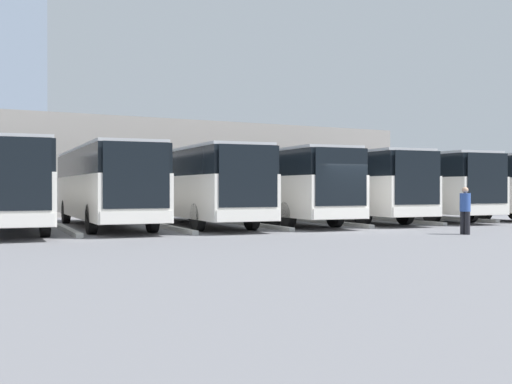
{
  "coord_description": "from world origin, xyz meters",
  "views": [
    {
      "loc": [
        14.83,
        19.32,
        1.62
      ],
      "look_at": [
        0.75,
        -6.06,
        1.43
      ],
      "focal_mm": 45.0,
      "sensor_mm": 36.0,
      "label": 1
    }
  ],
  "objects_px": {
    "bus_4": "(195,184)",
    "pedestrian": "(465,209)",
    "bus_3": "(273,184)",
    "bus_2": "(340,184)",
    "bus_0": "(449,184)",
    "bus_1": "(402,184)",
    "bus_5": "(104,183)",
    "bus_6": "(6,183)"
  },
  "relations": [
    {
      "from": "bus_4",
      "to": "pedestrian",
      "type": "height_order",
      "value": "bus_4"
    },
    {
      "from": "bus_3",
      "to": "pedestrian",
      "type": "relative_size",
      "value": 7.49
    },
    {
      "from": "bus_4",
      "to": "pedestrian",
      "type": "bearing_deg",
      "value": 128.81
    },
    {
      "from": "bus_2",
      "to": "bus_4",
      "type": "height_order",
      "value": "same"
    },
    {
      "from": "bus_0",
      "to": "pedestrian",
      "type": "relative_size",
      "value": 7.49
    },
    {
      "from": "bus_1",
      "to": "bus_5",
      "type": "bearing_deg",
      "value": 2.85
    },
    {
      "from": "bus_1",
      "to": "bus_2",
      "type": "xyz_separation_m",
      "value": [
        3.79,
        -0.17,
        0.0
      ]
    },
    {
      "from": "bus_2",
      "to": "bus_3",
      "type": "distance_m",
      "value": 3.79
    },
    {
      "from": "bus_4",
      "to": "bus_6",
      "type": "height_order",
      "value": "same"
    },
    {
      "from": "bus_3",
      "to": "pedestrian",
      "type": "height_order",
      "value": "bus_3"
    },
    {
      "from": "bus_1",
      "to": "bus_3",
      "type": "xyz_separation_m",
      "value": [
        7.58,
        -0.13,
        0.0
      ]
    },
    {
      "from": "pedestrian",
      "to": "bus_3",
      "type": "bearing_deg",
      "value": 13.09
    },
    {
      "from": "bus_3",
      "to": "bus_6",
      "type": "xyz_separation_m",
      "value": [
        11.37,
        -0.49,
        0.0
      ]
    },
    {
      "from": "bus_5",
      "to": "bus_0",
      "type": "bearing_deg",
      "value": -175.16
    },
    {
      "from": "bus_1",
      "to": "pedestrian",
      "type": "xyz_separation_m",
      "value": [
        5.3,
        9.11,
        -0.92
      ]
    },
    {
      "from": "bus_0",
      "to": "bus_2",
      "type": "bearing_deg",
      "value": 8.08
    },
    {
      "from": "bus_0",
      "to": "bus_5",
      "type": "relative_size",
      "value": 1.0
    },
    {
      "from": "bus_3",
      "to": "bus_4",
      "type": "distance_m",
      "value": 3.79
    },
    {
      "from": "bus_1",
      "to": "bus_4",
      "type": "bearing_deg",
      "value": 4.48
    },
    {
      "from": "bus_5",
      "to": "bus_6",
      "type": "relative_size",
      "value": 1.0
    },
    {
      "from": "bus_5",
      "to": "pedestrian",
      "type": "distance_m",
      "value": 14.03
    },
    {
      "from": "bus_0",
      "to": "bus_1",
      "type": "bearing_deg",
      "value": 12.78
    },
    {
      "from": "bus_6",
      "to": "bus_3",
      "type": "bearing_deg",
      "value": -176.45
    },
    {
      "from": "bus_2",
      "to": "pedestrian",
      "type": "bearing_deg",
      "value": 86.77
    },
    {
      "from": "bus_1",
      "to": "bus_4",
      "type": "height_order",
      "value": "same"
    },
    {
      "from": "bus_2",
      "to": "bus_6",
      "type": "relative_size",
      "value": 1.0
    },
    {
      "from": "pedestrian",
      "to": "bus_5",
      "type": "bearing_deg",
      "value": 43.97
    },
    {
      "from": "bus_5",
      "to": "bus_2",
      "type": "bearing_deg",
      "value": -177.32
    },
    {
      "from": "bus_0",
      "to": "bus_3",
      "type": "distance_m",
      "value": 11.37
    },
    {
      "from": "bus_3",
      "to": "bus_1",
      "type": "bearing_deg",
      "value": -174.95
    },
    {
      "from": "bus_5",
      "to": "bus_6",
      "type": "height_order",
      "value": "same"
    },
    {
      "from": "bus_3",
      "to": "bus_5",
      "type": "xyz_separation_m",
      "value": [
        7.58,
        -0.71,
        0.0
      ]
    },
    {
      "from": "bus_3",
      "to": "bus_5",
      "type": "relative_size",
      "value": 1.0
    },
    {
      "from": "bus_5",
      "to": "pedestrian",
      "type": "bearing_deg",
      "value": 140.74
    },
    {
      "from": "bus_1",
      "to": "bus_6",
      "type": "height_order",
      "value": "same"
    },
    {
      "from": "bus_0",
      "to": "bus_5",
      "type": "xyz_separation_m",
      "value": [
        18.94,
        -0.39,
        0.0
      ]
    },
    {
      "from": "bus_5",
      "to": "bus_6",
      "type": "xyz_separation_m",
      "value": [
        3.79,
        0.22,
        0.0
      ]
    },
    {
      "from": "bus_2",
      "to": "bus_4",
      "type": "distance_m",
      "value": 7.58
    },
    {
      "from": "bus_2",
      "to": "bus_0",
      "type": "bearing_deg",
      "value": -171.92
    },
    {
      "from": "bus_0",
      "to": "bus_5",
      "type": "height_order",
      "value": "same"
    },
    {
      "from": "bus_2",
      "to": "bus_3",
      "type": "bearing_deg",
      "value": 6.74
    },
    {
      "from": "bus_0",
      "to": "bus_4",
      "type": "height_order",
      "value": "same"
    }
  ]
}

